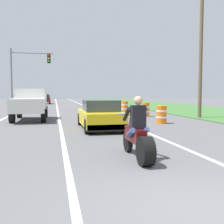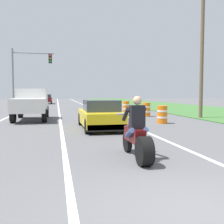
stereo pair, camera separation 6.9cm
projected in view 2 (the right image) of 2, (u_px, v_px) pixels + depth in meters
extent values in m
plane|color=#565659|center=(202.00, 213.00, 3.82)|extent=(160.00, 160.00, 0.00)
cube|color=white|center=(15.00, 114.00, 22.28)|extent=(0.14, 120.00, 0.01)
cube|color=white|center=(101.00, 112.00, 23.73)|extent=(0.14, 120.00, 0.01)
cube|color=white|center=(59.00, 113.00, 23.00)|extent=(0.14, 120.00, 0.01)
cube|color=#3D6B33|center=(205.00, 111.00, 25.76)|extent=(10.00, 120.00, 0.06)
cylinder|color=black|center=(144.00, 151.00, 6.26)|extent=(0.28, 0.69, 0.69)
cylinder|color=black|center=(127.00, 141.00, 7.77)|extent=(0.12, 0.63, 0.63)
cube|color=#590F0F|center=(135.00, 135.00, 7.05)|extent=(0.28, 1.10, 0.36)
cylinder|color=#B2B2B7|center=(128.00, 129.00, 7.67)|extent=(0.08, 0.36, 0.73)
cylinder|color=#A5A5AA|center=(128.00, 114.00, 7.62)|extent=(0.70, 0.05, 0.05)
cube|color=black|center=(137.00, 117.00, 6.79)|extent=(0.36, 0.24, 0.60)
sphere|color=tan|center=(137.00, 100.00, 6.76)|extent=(0.22, 0.22, 0.22)
cylinder|color=#384C7A|center=(130.00, 133.00, 6.81)|extent=(0.14, 0.47, 0.32)
cylinder|color=black|center=(126.00, 114.00, 7.03)|extent=(0.10, 0.51, 0.40)
cylinder|color=#384C7A|center=(144.00, 132.00, 6.88)|extent=(0.14, 0.47, 0.32)
cylinder|color=black|center=(142.00, 114.00, 7.12)|extent=(0.10, 0.51, 0.40)
cube|color=yellow|center=(101.00, 117.00, 12.92)|extent=(1.80, 4.30, 0.64)
cube|color=#333D4C|center=(101.00, 106.00, 12.68)|extent=(1.56, 1.70, 0.52)
cube|color=black|center=(109.00, 128.00, 10.93)|extent=(1.76, 0.20, 0.28)
cylinder|color=black|center=(81.00, 119.00, 14.33)|extent=(0.24, 0.64, 0.64)
cylinder|color=black|center=(110.00, 118.00, 14.66)|extent=(0.24, 0.64, 0.64)
cylinder|color=black|center=(88.00, 126.00, 11.21)|extent=(0.24, 0.64, 0.64)
cylinder|color=black|center=(125.00, 125.00, 11.53)|extent=(0.24, 0.64, 0.64)
cube|color=silver|center=(32.00, 99.00, 17.91)|extent=(1.90, 2.10, 1.40)
cube|color=#333D4C|center=(33.00, 94.00, 18.22)|extent=(1.67, 0.29, 0.57)
cube|color=silver|center=(29.00, 105.00, 15.73)|extent=(1.90, 2.70, 0.80)
cylinder|color=black|center=(21.00, 112.00, 18.58)|extent=(0.28, 0.80, 0.80)
cylinder|color=black|center=(47.00, 112.00, 18.93)|extent=(0.28, 0.80, 0.80)
cylinder|color=black|center=(13.00, 116.00, 15.30)|extent=(0.28, 0.80, 0.80)
cylinder|color=black|center=(44.00, 115.00, 15.65)|extent=(0.28, 0.80, 0.80)
cylinder|color=gray|center=(13.00, 80.00, 26.11)|extent=(0.18, 0.18, 6.00)
cylinder|color=gray|center=(34.00, 53.00, 26.32)|extent=(3.96, 0.12, 0.12)
cube|color=black|center=(50.00, 59.00, 26.67)|extent=(0.32, 0.24, 0.90)
sphere|color=red|center=(50.00, 56.00, 26.52)|extent=(0.16, 0.16, 0.16)
sphere|color=orange|center=(50.00, 58.00, 26.54)|extent=(0.16, 0.16, 0.16)
sphere|color=green|center=(50.00, 61.00, 26.56)|extent=(0.16, 0.16, 0.16)
cylinder|color=brown|center=(202.00, 60.00, 17.87)|extent=(0.24, 0.24, 7.82)
cylinder|color=orange|center=(162.00, 115.00, 15.05)|extent=(0.56, 0.56, 1.00)
cylinder|color=white|center=(162.00, 111.00, 15.04)|extent=(0.58, 0.58, 0.10)
cylinder|color=white|center=(162.00, 117.00, 15.06)|extent=(0.58, 0.58, 0.10)
cylinder|color=orange|center=(146.00, 110.00, 19.57)|extent=(0.56, 0.56, 1.00)
cylinder|color=white|center=(146.00, 107.00, 19.56)|extent=(0.58, 0.58, 0.10)
cylinder|color=white|center=(146.00, 112.00, 19.58)|extent=(0.58, 0.58, 0.10)
cylinder|color=orange|center=(126.00, 107.00, 23.24)|extent=(0.56, 0.56, 1.00)
cylinder|color=white|center=(126.00, 105.00, 23.22)|extent=(0.58, 0.58, 0.10)
cylinder|color=white|center=(126.00, 109.00, 23.25)|extent=(0.58, 0.58, 0.10)
cube|color=maroon|center=(46.00, 100.00, 43.02)|extent=(1.76, 4.00, 0.70)
cube|color=#333D4C|center=(46.00, 96.00, 42.78)|extent=(1.56, 2.00, 0.50)
cylinder|color=black|center=(42.00, 102.00, 44.25)|extent=(0.20, 0.60, 0.60)
cylinder|color=black|center=(51.00, 102.00, 44.57)|extent=(0.20, 0.60, 0.60)
cylinder|color=black|center=(41.00, 102.00, 41.51)|extent=(0.20, 0.60, 0.60)
cylinder|color=black|center=(51.00, 102.00, 41.83)|extent=(0.20, 0.60, 0.60)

